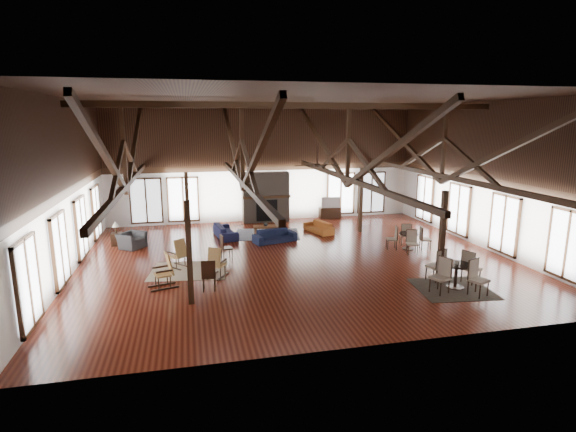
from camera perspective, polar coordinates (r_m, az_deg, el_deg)
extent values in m
plane|color=maroon|center=(17.38, 1.03, -5.45)|extent=(16.00, 16.00, 0.00)
cube|color=black|center=(16.59, 1.11, 14.72)|extent=(16.00, 14.00, 0.02)
cube|color=white|center=(23.53, -3.03, 6.63)|extent=(16.00, 0.02, 6.00)
cube|color=white|center=(10.17, 10.52, -0.86)|extent=(16.00, 0.02, 6.00)
cube|color=white|center=(16.74, -26.63, 3.12)|extent=(0.02, 14.00, 6.00)
cube|color=white|center=(20.17, 23.80, 4.70)|extent=(0.02, 14.00, 6.00)
cube|color=black|center=(16.58, 1.11, 13.86)|extent=(15.60, 0.18, 0.22)
cube|color=black|center=(16.37, -19.84, 3.69)|extent=(0.16, 13.70, 0.18)
cube|color=black|center=(16.24, -20.18, 8.40)|extent=(0.14, 0.14, 2.70)
cube|color=black|center=(19.72, -18.90, 8.66)|extent=(0.15, 7.07, 3.12)
cube|color=black|center=(12.79, -22.06, 6.88)|extent=(0.15, 7.07, 3.12)
cube|color=black|center=(16.36, -5.77, 4.34)|extent=(0.16, 13.70, 0.18)
cube|color=black|center=(16.23, -5.87, 9.07)|extent=(0.14, 0.14, 2.70)
cube|color=black|center=(19.71, -7.13, 9.21)|extent=(0.15, 7.07, 3.12)
cube|color=black|center=(12.78, -3.93, 7.73)|extent=(0.15, 7.07, 3.12)
cube|color=black|center=(17.30, 7.54, 4.72)|extent=(0.16, 13.70, 0.18)
cube|color=black|center=(17.18, 7.66, 9.19)|extent=(0.14, 0.14, 2.70)
cube|color=black|center=(20.50, 4.22, 9.38)|extent=(0.15, 7.07, 3.12)
cube|color=black|center=(13.96, 12.67, 7.84)|extent=(0.15, 7.07, 3.12)
cube|color=black|center=(19.05, 18.94, 4.85)|extent=(0.16, 13.70, 0.18)
cube|color=black|center=(18.94, 19.23, 8.90)|extent=(0.14, 0.14, 2.70)
cube|color=black|center=(22.00, 14.37, 9.22)|extent=(0.15, 7.07, 3.12)
cube|color=black|center=(16.08, 25.78, 7.47)|extent=(0.15, 7.07, 3.12)
cube|color=black|center=(13.13, -12.44, -4.65)|extent=(0.16, 0.16, 3.05)
cube|color=black|center=(15.35, 18.97, -2.58)|extent=(0.16, 0.16, 3.05)
cube|color=black|center=(19.94, -12.64, 1.07)|extent=(0.16, 0.16, 3.05)
cube|color=black|center=(21.47, 9.22, 1.99)|extent=(0.16, 0.16, 3.05)
cube|color=brown|center=(23.45, -2.85, 2.42)|extent=(2.40, 0.62, 2.60)
cube|color=black|center=(23.25, -2.70, 0.71)|extent=(1.10, 0.06, 1.10)
cube|color=black|center=(23.16, -2.73, 2.43)|extent=(2.50, 0.20, 0.12)
cylinder|color=black|center=(15.78, 3.74, 7.75)|extent=(0.04, 0.04, 0.70)
cylinder|color=black|center=(15.81, 3.72, 6.48)|extent=(0.20, 0.20, 0.10)
cube|color=black|center=(15.94, 5.28, 6.50)|extent=(0.70, 0.12, 0.02)
cube|color=black|center=(16.24, 3.27, 6.64)|extent=(0.12, 0.70, 0.02)
cube|color=black|center=(15.69, 2.13, 6.46)|extent=(0.70, 0.12, 0.02)
cube|color=black|center=(15.38, 4.19, 6.32)|extent=(0.12, 0.70, 0.02)
imported|color=black|center=(19.66, -1.69, -2.53)|extent=(2.00, 1.22, 0.55)
imported|color=#131535|center=(20.65, -7.95, -1.89)|extent=(2.04, 1.03, 0.57)
imported|color=#A4541F|center=(21.39, 3.91, -1.40)|extent=(1.85, 1.15, 0.51)
cube|color=brown|center=(20.77, -2.84, -1.36)|extent=(1.21, 0.72, 0.06)
cube|color=brown|center=(20.57, -4.06, -2.14)|extent=(0.06, 0.06, 0.38)
cube|color=brown|center=(20.93, -4.22, -1.89)|extent=(0.06, 0.06, 0.38)
cube|color=brown|center=(20.73, -1.44, -2.00)|extent=(0.06, 0.06, 0.38)
cube|color=brown|center=(21.09, -1.64, -1.76)|extent=(0.06, 0.06, 0.38)
imported|color=#B2B2B2|center=(20.76, -2.85, -0.98)|extent=(0.25, 0.25, 0.21)
imported|color=#29292B|center=(19.85, -19.23, -2.93)|extent=(1.28, 1.31, 0.64)
cube|color=black|center=(20.48, -20.94, -2.75)|extent=(0.41, 0.41, 0.55)
cylinder|color=black|center=(20.38, -21.03, -1.56)|extent=(0.08, 0.08, 0.33)
cone|color=beige|center=(20.33, -21.08, -0.96)|extent=(0.29, 0.29, 0.24)
cube|color=#A3773D|center=(16.79, -13.90, -4.97)|extent=(0.65, 0.65, 0.05)
cube|color=#A3773D|center=(16.54, -13.48, -4.04)|extent=(0.48, 0.44, 0.68)
cube|color=black|center=(16.79, -14.36, -6.39)|extent=(0.58, 0.67, 0.05)
cube|color=black|center=(17.02, -13.32, -6.08)|extent=(0.58, 0.67, 0.05)
cube|color=#A3773D|center=(15.54, -8.96, -6.17)|extent=(0.63, 0.62, 0.05)
cube|color=#A3773D|center=(15.26, -9.36, -5.26)|extent=(0.49, 0.39, 0.67)
cube|color=black|center=(15.75, -9.56, -7.42)|extent=(0.46, 0.74, 0.05)
cube|color=black|center=(15.58, -8.27, -7.59)|extent=(0.46, 0.74, 0.05)
cube|color=#A3773D|center=(14.91, -15.63, -7.18)|extent=(0.59, 0.61, 0.05)
cube|color=#A3773D|center=(14.85, -14.85, -5.83)|extent=(0.32, 0.53, 0.72)
cube|color=black|center=(14.86, -15.35, -8.91)|extent=(0.86, 0.29, 0.05)
cube|color=black|center=(15.23, -15.73, -8.40)|extent=(0.86, 0.29, 0.05)
cube|color=black|center=(17.37, -7.81, -4.06)|extent=(0.48, 0.48, 0.05)
cube|color=black|center=(17.25, -8.42, -3.29)|extent=(0.12, 0.41, 0.53)
cylinder|color=black|center=(17.44, -7.78, -4.75)|extent=(0.03, 0.03, 0.44)
cube|color=black|center=(14.38, -10.00, -7.51)|extent=(0.47, 0.47, 0.05)
cube|color=black|center=(14.10, -10.08, -6.71)|extent=(0.43, 0.08, 0.57)
cylinder|color=black|center=(14.46, -9.97, -8.37)|extent=(0.04, 0.04, 0.46)
cylinder|color=black|center=(15.22, 20.64, -5.78)|extent=(0.91, 0.91, 0.04)
cylinder|color=black|center=(15.33, 20.54, -7.12)|extent=(0.10, 0.10, 0.75)
cylinder|color=black|center=(15.46, 20.43, -8.44)|extent=(0.55, 0.55, 0.04)
cylinder|color=black|center=(19.11, 15.10, -2.17)|extent=(0.79, 0.79, 0.04)
cylinder|color=black|center=(19.19, 15.04, -3.10)|extent=(0.10, 0.10, 0.65)
cylinder|color=black|center=(19.28, 14.99, -4.03)|extent=(0.47, 0.47, 0.04)
imported|color=#B2B2B2|center=(15.15, 20.67, -5.58)|extent=(0.14, 0.14, 0.10)
imported|color=#B2B2B2|center=(18.99, 14.96, -2.02)|extent=(0.18, 0.18, 0.11)
cube|color=black|center=(24.55, 5.33, 0.42)|extent=(1.15, 0.43, 0.58)
imported|color=#B2B2B2|center=(24.44, 5.41, 1.76)|extent=(1.03, 0.26, 0.59)
cube|color=tan|center=(16.43, -12.47, -6.77)|extent=(2.90, 2.42, 0.01)
cube|color=#1B254B|center=(21.03, -2.68, -2.32)|extent=(3.27, 2.67, 0.01)
cube|color=black|center=(15.32, 20.17, -8.66)|extent=(2.48, 2.30, 0.01)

